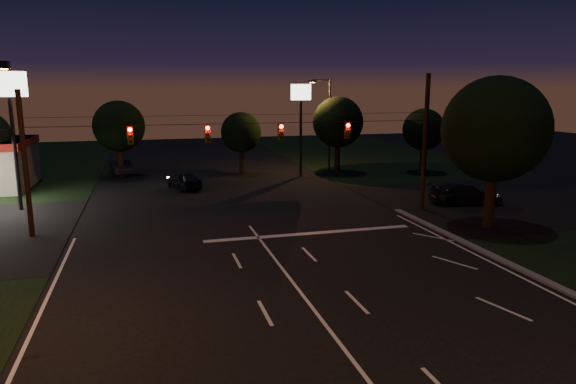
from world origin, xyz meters
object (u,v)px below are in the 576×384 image
object	(u,v)px
tree_right_near	(494,130)
car_oncoming_b	(121,167)
car_oncoming_a	(184,180)
car_cross	(466,194)
utility_pole_right	(421,210)

from	to	relation	value
tree_right_near	car_oncoming_b	bearing A→B (deg)	130.51
car_oncoming_a	car_oncoming_b	xyz separation A→B (m)	(-5.28, 8.85, -0.00)
car_oncoming_a	car_oncoming_b	size ratio (longest dim) A/B	0.97
car_oncoming_b	car_cross	bearing A→B (deg)	128.92
tree_right_near	car_cross	world-z (taller)	tree_right_near
car_cross	tree_right_near	bearing A→B (deg)	168.83
utility_pole_right	car_oncoming_a	xyz separation A→B (m)	(-14.89, 11.70, 0.72)
utility_pole_right	tree_right_near	xyz separation A→B (m)	(1.53, -4.83, 5.68)
utility_pole_right	car_cross	distance (m)	4.03
car_oncoming_a	utility_pole_right	bearing A→B (deg)	124.06
utility_pole_right	car_oncoming_b	world-z (taller)	utility_pole_right
utility_pole_right	car_cross	size ratio (longest dim) A/B	1.76
car_oncoming_a	car_cross	size ratio (longest dim) A/B	0.83
tree_right_near	car_oncoming_b	size ratio (longest dim) A/B	2.00
utility_pole_right	tree_right_near	size ratio (longest dim) A/B	1.03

